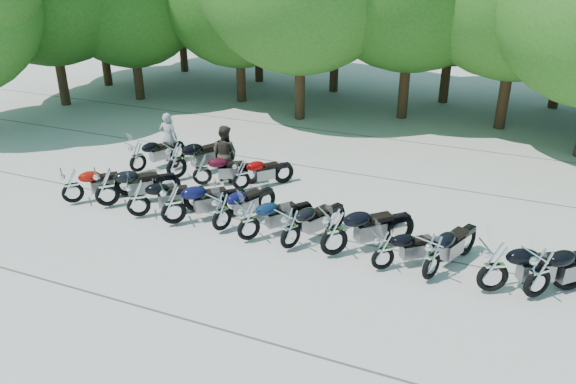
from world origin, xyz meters
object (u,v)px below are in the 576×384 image
at_px(motorcycle_2, 138,198).
at_px(motorcycle_12, 137,156).
at_px(motorcycle_1, 106,186).
at_px(motorcycle_4, 222,211).
at_px(motorcycle_14, 202,169).
at_px(motorcycle_9, 432,256).
at_px(motorcycle_10, 494,266).
at_px(motorcycle_13, 176,160).
at_px(rider_1, 225,153).
at_px(motorcycle_5, 249,220).
at_px(motorcycle_11, 539,272).
at_px(motorcycle_3, 173,203).
at_px(motorcycle_0, 72,185).
at_px(motorcycle_7, 334,231).
at_px(rider_0, 169,137).
at_px(motorcycle_8, 383,250).
at_px(motorcycle_15, 241,174).
at_px(motorcycle_6, 290,228).

bearing_deg(motorcycle_2, motorcycle_12, -1.73).
xyz_separation_m(motorcycle_1, motorcycle_4, (3.78, -0.01, -0.05)).
bearing_deg(motorcycle_1, motorcycle_14, -80.22).
height_order(motorcycle_4, motorcycle_9, motorcycle_9).
height_order(motorcycle_4, motorcycle_10, motorcycle_10).
relative_size(motorcycle_1, motorcycle_13, 0.96).
bearing_deg(rider_1, motorcycle_5, 134.83).
distance_m(motorcycle_10, motorcycle_11, 0.92).
distance_m(motorcycle_2, motorcycle_13, 2.81).
relative_size(motorcycle_3, motorcycle_9, 1.05).
bearing_deg(motorcycle_1, motorcycle_11, -135.46).
bearing_deg(motorcycle_1, motorcycle_0, 55.77).
bearing_deg(motorcycle_7, motorcycle_5, 48.69).
bearing_deg(motorcycle_4, motorcycle_12, -8.34).
relative_size(motorcycle_0, motorcycle_9, 0.95).
bearing_deg(motorcycle_7, motorcycle_1, 44.92).
bearing_deg(motorcycle_3, motorcycle_12, 4.60).
height_order(motorcycle_2, motorcycle_7, motorcycle_7).
distance_m(motorcycle_4, motorcycle_10, 6.88).
height_order(motorcycle_11, motorcycle_14, motorcycle_11).
bearing_deg(rider_0, motorcycle_14, 138.53).
relative_size(motorcycle_11, rider_1, 1.32).
distance_m(motorcycle_14, rider_1, 0.93).
distance_m(motorcycle_0, rider_1, 4.71).
relative_size(motorcycle_8, motorcycle_9, 0.88).
height_order(motorcycle_4, motorcycle_12, motorcycle_4).
xyz_separation_m(motorcycle_8, motorcycle_11, (3.34, 0.17, 0.12)).
xyz_separation_m(motorcycle_9, motorcycle_12, (-10.16, 2.78, -0.04)).
bearing_deg(motorcycle_7, motorcycle_14, 19.91).
distance_m(motorcycle_2, rider_1, 3.53).
distance_m(motorcycle_7, motorcycle_9, 2.38).
relative_size(motorcycle_0, motorcycle_12, 1.01).
bearing_deg(rider_1, motorcycle_15, 153.50).
xyz_separation_m(motorcycle_11, motorcycle_13, (-10.87, 2.63, 0.02)).
bearing_deg(motorcycle_11, motorcycle_6, 45.92).
bearing_deg(motorcycle_2, motorcycle_13, -27.40).
height_order(motorcycle_5, motorcycle_7, motorcycle_7).
bearing_deg(motorcycle_0, motorcycle_3, -137.52).
relative_size(motorcycle_3, motorcycle_10, 0.97).
xyz_separation_m(rider_0, rider_1, (2.61, -0.70, 0.04)).
bearing_deg(rider_0, motorcycle_10, 151.94).
bearing_deg(motorcycle_0, rider_1, -90.92).
xyz_separation_m(motorcycle_6, rider_0, (-6.32, 4.10, 0.26)).
relative_size(motorcycle_1, motorcycle_4, 1.08).
bearing_deg(rider_1, motorcycle_13, 32.37).
xyz_separation_m(motorcycle_2, motorcycle_11, (10.32, 0.12, 0.05)).
height_order(motorcycle_7, motorcycle_14, motorcycle_7).
height_order(motorcycle_9, motorcycle_12, motorcycle_9).
distance_m(motorcycle_4, motorcycle_8, 4.44).
bearing_deg(motorcycle_6, rider_1, -17.75).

